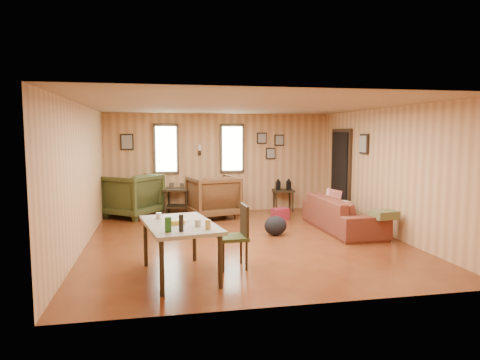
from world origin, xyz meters
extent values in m
cube|color=brown|center=(0.00, 0.00, -0.01)|extent=(5.50, 6.00, 0.02)
cube|color=#997C5B|center=(0.00, 0.00, 2.41)|extent=(5.50, 6.00, 0.02)
cube|color=tan|center=(0.00, 3.01, 1.20)|extent=(5.50, 0.02, 2.40)
cube|color=tan|center=(0.00, -3.01, 1.20)|extent=(5.50, 0.02, 2.40)
cube|color=tan|center=(-2.76, 0.00, 1.20)|extent=(0.02, 6.00, 2.40)
cube|color=tan|center=(2.76, 0.00, 1.20)|extent=(0.02, 6.00, 2.40)
cube|color=black|center=(-1.30, 2.97, 1.55)|extent=(0.60, 0.05, 1.20)
cube|color=#E0F2D1|center=(-1.30, 2.93, 1.55)|extent=(0.48, 0.04, 1.06)
cube|color=black|center=(0.30, 2.97, 1.55)|extent=(0.60, 0.05, 1.20)
cube|color=#E0F2D1|center=(0.30, 2.93, 1.55)|extent=(0.48, 0.04, 1.06)
cube|color=black|center=(-0.50, 2.95, 1.45)|extent=(0.07, 0.05, 0.12)
cylinder|color=silver|center=(-0.50, 2.89, 1.58)|extent=(0.07, 0.07, 0.14)
cube|color=black|center=(2.72, 1.95, 1.00)|extent=(0.06, 1.00, 2.05)
cube|color=black|center=(2.68, 1.95, 1.00)|extent=(0.04, 0.82, 1.90)
cube|color=black|center=(1.05, 2.97, 1.80)|extent=(0.24, 0.04, 0.28)
cube|color=#9E998C|center=(1.05, 2.94, 1.80)|extent=(0.19, 0.02, 0.22)
cube|color=black|center=(1.50, 2.97, 1.75)|extent=(0.24, 0.04, 0.28)
cube|color=#9E998C|center=(1.50, 2.94, 1.75)|extent=(0.19, 0.02, 0.22)
cube|color=black|center=(1.28, 2.97, 1.42)|extent=(0.24, 0.04, 0.28)
cube|color=#9E998C|center=(1.28, 2.94, 1.42)|extent=(0.19, 0.02, 0.22)
cube|color=black|center=(-2.20, 2.97, 1.72)|extent=(0.30, 0.04, 0.38)
cube|color=#9E998C|center=(-2.20, 2.94, 1.72)|extent=(0.24, 0.02, 0.31)
cube|color=black|center=(2.72, 0.85, 1.70)|extent=(0.04, 0.34, 0.42)
cube|color=#9E998C|center=(2.69, 0.85, 1.70)|extent=(0.02, 0.27, 0.34)
imported|color=maroon|center=(2.09, 0.45, 0.44)|extent=(0.67, 2.27, 0.89)
imported|color=#4E2F17|center=(-0.28, 2.20, 0.53)|extent=(1.23, 1.18, 1.07)
imported|color=#383F1D|center=(-2.10, 2.62, 0.55)|extent=(1.45, 1.46, 1.10)
cube|color=black|center=(-1.06, 2.73, 0.60)|extent=(0.71, 0.67, 0.04)
cube|color=black|center=(-1.06, 2.73, 0.20)|extent=(0.64, 0.60, 0.03)
cylinder|color=black|center=(-1.35, 2.57, 0.30)|extent=(0.05, 0.05, 0.59)
cylinder|color=black|center=(-0.86, 2.46, 0.30)|extent=(0.05, 0.05, 0.59)
cylinder|color=black|center=(-1.25, 3.00, 0.30)|extent=(0.05, 0.05, 0.59)
cylinder|color=black|center=(-0.76, 2.88, 0.30)|extent=(0.05, 0.05, 0.59)
cube|color=#43372D|center=(-1.19, 2.76, 0.69)|extent=(0.11, 0.05, 0.14)
cube|color=#43372D|center=(-0.95, 2.70, 0.69)|extent=(0.10, 0.04, 0.13)
cube|color=black|center=(1.55, 2.72, 0.51)|extent=(0.56, 0.56, 0.04)
cylinder|color=black|center=(1.32, 2.54, 0.25)|extent=(0.04, 0.04, 0.51)
cylinder|color=black|center=(1.72, 2.50, 0.25)|extent=(0.04, 0.04, 0.51)
cylinder|color=black|center=(1.37, 2.94, 0.25)|extent=(0.04, 0.04, 0.51)
cylinder|color=black|center=(1.77, 2.90, 0.25)|extent=(0.04, 0.04, 0.51)
cube|color=black|center=(1.42, 2.74, 0.62)|extent=(0.12, 0.12, 0.18)
cone|color=black|center=(1.42, 2.74, 0.76)|extent=(0.17, 0.17, 0.10)
cube|color=black|center=(1.68, 2.71, 0.62)|extent=(0.12, 0.12, 0.18)
cone|color=black|center=(1.68, 2.71, 0.76)|extent=(0.17, 0.17, 0.10)
cube|color=maroon|center=(1.17, 1.70, 0.12)|extent=(0.41, 0.35, 0.25)
ellipsoid|color=black|center=(0.65, 0.24, 0.18)|extent=(0.46, 0.36, 0.37)
cube|color=brown|center=(2.40, -0.59, 0.49)|extent=(0.48, 0.41, 0.14)
cube|color=red|center=(2.13, 1.00, 0.58)|extent=(0.39, 0.16, 0.38)
cube|color=#9A8668|center=(2.19, 0.74, 0.47)|extent=(0.40, 0.33, 0.11)
cube|color=gray|center=(-1.24, -1.76, 0.71)|extent=(1.09, 1.56, 0.05)
cylinder|color=black|center=(-1.49, -2.44, 0.34)|extent=(0.07, 0.07, 0.69)
cylinder|color=black|center=(-0.77, -2.31, 0.34)|extent=(0.07, 0.07, 0.69)
cylinder|color=black|center=(-1.70, -1.21, 0.34)|extent=(0.07, 0.07, 0.69)
cylinder|color=black|center=(-0.99, -1.09, 0.34)|extent=(0.07, 0.07, 0.69)
cylinder|color=#B4B2AA|center=(-1.02, -2.01, 0.77)|extent=(0.09, 0.09, 0.09)
cylinder|color=#B4B2AA|center=(-1.51, -1.42, 0.77)|extent=(0.09, 0.09, 0.09)
cube|color=#1E541F|center=(-1.40, -2.26, 0.82)|extent=(0.08, 0.08, 0.18)
cylinder|color=black|center=(-1.25, -2.27, 0.83)|extent=(0.07, 0.07, 0.21)
cylinder|color=#B19746|center=(-0.91, -2.19, 0.79)|extent=(0.08, 0.08, 0.11)
cylinder|color=#B4B2AA|center=(-1.21, -1.66, 0.74)|extent=(0.22, 0.22, 0.02)
cube|color=gold|center=(-1.27, -1.86, 0.76)|extent=(0.18, 0.11, 0.06)
cube|color=#383F1D|center=(-0.48, -1.53, 0.44)|extent=(0.43, 0.43, 0.05)
cube|color=black|center=(-0.31, -1.52, 0.68)|extent=(0.05, 0.39, 0.45)
cylinder|color=black|center=(-0.64, -1.70, 0.21)|extent=(0.04, 0.04, 0.43)
cylinder|color=black|center=(-0.31, -1.69, 0.21)|extent=(0.04, 0.04, 0.43)
cylinder|color=black|center=(-0.66, -1.37, 0.21)|extent=(0.04, 0.04, 0.43)
cylinder|color=black|center=(-0.33, -1.36, 0.21)|extent=(0.04, 0.04, 0.43)
camera|label=1|loc=(-1.52, -7.40, 1.91)|focal=32.00mm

